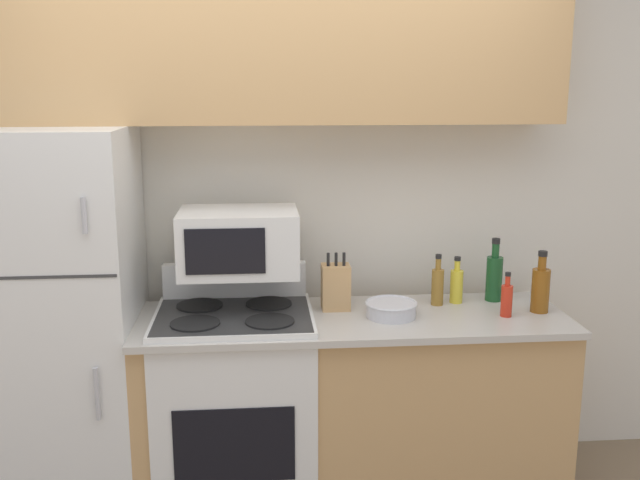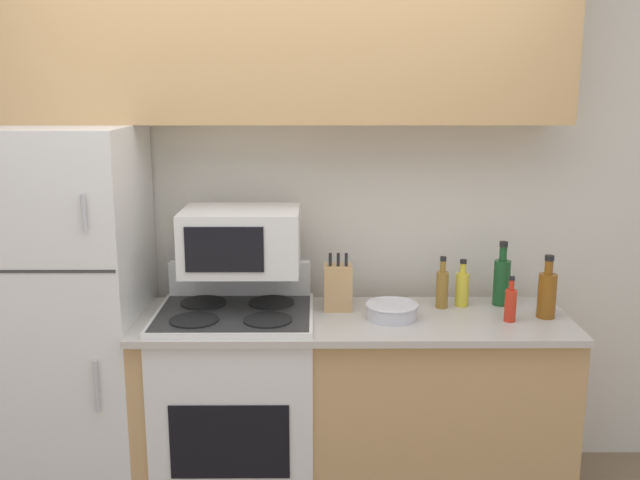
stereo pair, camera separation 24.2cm
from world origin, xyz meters
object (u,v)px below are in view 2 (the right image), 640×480
object	(u,v)px
stove	(237,404)
microwave	(241,240)
knife_block	(338,287)
bowl	(392,310)
bottle_vinegar	(442,288)
bottle_wine_green	(502,280)
bottle_whiskey	(547,293)
refrigerator	(72,319)
bottle_cooking_spray	(462,288)
bottle_hot_sauce	(510,304)

from	to	relation	value
stove	microwave	size ratio (longest dim) A/B	2.08
knife_block	bowl	xyz separation A→B (m)	(0.23, -0.13, -0.07)
stove	bottle_vinegar	distance (m)	1.07
microwave	bowl	bearing A→B (deg)	-9.55
microwave	knife_block	size ratio (longest dim) A/B	1.95
microwave	bottle_wine_green	size ratio (longest dim) A/B	1.72
bottle_vinegar	bottle_wine_green	bearing A→B (deg)	8.99
bottle_wine_green	bottle_whiskey	distance (m)	0.24
bottle_whiskey	stove	bearing A→B (deg)	179.40
refrigerator	microwave	world-z (taller)	refrigerator
microwave	bottle_cooking_spray	bearing A→B (deg)	3.91
knife_block	bottle_vinegar	world-z (taller)	knife_block
stove	bowl	bearing A→B (deg)	-2.17
microwave	knife_block	distance (m)	0.49
stove	knife_block	world-z (taller)	knife_block
refrigerator	stove	bearing A→B (deg)	-4.87
bottle_whiskey	bottle_wine_green	bearing A→B (deg)	129.03
bottle_whiskey	bottle_hot_sauce	bearing A→B (deg)	-163.66
stove	bottle_vinegar	xyz separation A→B (m)	(0.94, 0.13, 0.51)
bowl	bottle_cooking_spray	world-z (taller)	bottle_cooking_spray
refrigerator	bottle_hot_sauce	world-z (taller)	refrigerator
refrigerator	bottle_whiskey	world-z (taller)	refrigerator
knife_block	bottle_cooking_spray	xyz separation A→B (m)	(0.57, 0.05, -0.02)
bottle_vinegar	bottle_hot_sauce	bearing A→B (deg)	-36.23
stove	bottle_hot_sauce	size ratio (longest dim) A/B	5.36
refrigerator	bowl	world-z (taller)	refrigerator
microwave	bottle_hot_sauce	xyz separation A→B (m)	(1.17, -0.15, -0.25)
bottle_cooking_spray	microwave	bearing A→B (deg)	-176.09
bottle_vinegar	stove	bearing A→B (deg)	-172.25
bottle_cooking_spray	bottle_whiskey	size ratio (longest dim) A/B	0.79
bowl	bottle_cooking_spray	distance (m)	0.39
refrigerator	bottle_wine_green	distance (m)	1.96
knife_block	bottle_hot_sauce	distance (m)	0.76
bottle_cooking_spray	bottle_vinegar	bearing A→B (deg)	-164.66
bottle_wine_green	bottle_hot_sauce	world-z (taller)	bottle_wine_green
bowl	bottle_whiskey	distance (m)	0.68
stove	bottle_cooking_spray	xyz separation A→B (m)	(1.03, 0.15, 0.50)
knife_block	bottle_whiskey	world-z (taller)	bottle_whiskey
bottle_cooking_spray	bottle_vinegar	size ratio (longest dim) A/B	0.92
knife_block	microwave	bearing A→B (deg)	-177.04
knife_block	bowl	size ratio (longest dim) A/B	1.15
microwave	bottle_whiskey	xyz separation A→B (m)	(1.34, -0.10, -0.22)
bottle_vinegar	refrigerator	bearing A→B (deg)	-177.80
bottle_hot_sauce	stove	bearing A→B (deg)	176.91
bottle_wine_green	bottle_hot_sauce	size ratio (longest dim) A/B	1.50
refrigerator	bottle_hot_sauce	xyz separation A→B (m)	(1.94, -0.13, 0.11)
stove	bottle_wine_green	world-z (taller)	bottle_wine_green
stove	bottle_whiskey	xyz separation A→B (m)	(1.37, -0.01, 0.52)
bottle_whiskey	microwave	bearing A→B (deg)	175.75
bottle_cooking_spray	bottle_hot_sauce	xyz separation A→B (m)	(0.16, -0.22, -0.01)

